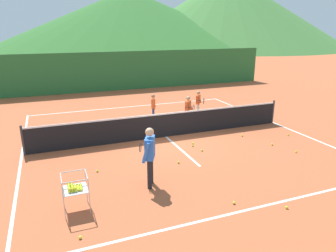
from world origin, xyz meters
TOP-DOWN VIEW (x-y plane):
  - ground_plane at (0.00, 0.00)m, footprint 120.00×120.00m
  - line_baseline_near at (0.00, -5.57)m, footprint 10.48×0.08m
  - line_baseline_far at (0.00, 5.30)m, footprint 10.48×0.08m
  - line_sideline_west at (-5.24, 0.00)m, footprint 0.08×10.87m
  - line_sideline_east at (5.24, 0.00)m, footprint 0.08×10.87m
  - line_service_center at (0.00, 0.00)m, footprint 0.08×5.96m
  - tennis_net at (0.00, 0.00)m, footprint 10.37×0.08m
  - instructor at (-1.83, -3.57)m, footprint 0.51×0.83m
  - student_0 at (0.26, 2.32)m, footprint 0.33×0.50m
  - student_1 at (1.51, 1.19)m, footprint 0.46×0.69m
  - student_2 at (2.61, 2.39)m, footprint 0.42×0.68m
  - ball_cart at (-3.85, -4.10)m, footprint 0.58×0.58m
  - tennis_ball_0 at (4.63, -1.65)m, footprint 0.07×0.07m
  - tennis_ball_1 at (-0.54, -2.53)m, footprint 0.07×0.07m
  - tennis_ball_2 at (0.63, -1.87)m, footprint 0.07×0.07m
  - tennis_ball_3 at (-0.21, -5.23)m, footprint 0.07×0.07m
  - tennis_ball_4 at (3.30, -2.29)m, footprint 0.07×0.07m
  - tennis_ball_5 at (3.62, -3.17)m, footprint 0.07×0.07m
  - tennis_ball_6 at (0.64, -1.13)m, footprint 0.07×0.07m
  - tennis_ball_7 at (0.85, -5.86)m, footprint 0.07×0.07m
  - tennis_ball_8 at (2.83, -1.08)m, footprint 0.07×0.07m
  - tennis_ball_9 at (0.53, -1.34)m, footprint 0.07×0.07m
  - tennis_ball_10 at (-3.06, -2.21)m, footprint 0.07×0.07m
  - tennis_ball_11 at (-3.88, -5.22)m, footprint 0.07×0.07m
  - windscreen_fence at (0.00, 10.18)m, footprint 23.07×0.08m
  - hill_0 at (12.90, 54.97)m, footprint 56.22×56.22m
  - hill_1 at (34.23, 52.07)m, footprint 50.26×50.26m

SIDE VIEW (x-z plane):
  - ground_plane at x=0.00m, z-range 0.00..0.00m
  - line_baseline_near at x=0.00m, z-range 0.00..0.01m
  - line_baseline_far at x=0.00m, z-range 0.00..0.01m
  - line_sideline_west at x=-5.24m, z-range 0.00..0.01m
  - line_sideline_east at x=5.24m, z-range 0.00..0.01m
  - line_service_center at x=0.00m, z-range 0.00..0.01m
  - tennis_ball_0 at x=4.63m, z-range 0.00..0.07m
  - tennis_ball_1 at x=-0.54m, z-range 0.00..0.07m
  - tennis_ball_2 at x=0.63m, z-range 0.00..0.07m
  - tennis_ball_3 at x=-0.21m, z-range 0.00..0.07m
  - tennis_ball_4 at x=3.30m, z-range 0.00..0.07m
  - tennis_ball_5 at x=3.62m, z-range 0.00..0.07m
  - tennis_ball_6 at x=0.64m, z-range 0.00..0.07m
  - tennis_ball_7 at x=0.85m, z-range 0.00..0.07m
  - tennis_ball_8 at x=2.83m, z-range 0.00..0.07m
  - tennis_ball_9 at x=0.53m, z-range 0.00..0.07m
  - tennis_ball_10 at x=-3.06m, z-range 0.00..0.07m
  - tennis_ball_11 at x=-3.88m, z-range 0.00..0.07m
  - tennis_net at x=0.00m, z-range -0.03..1.02m
  - ball_cart at x=-3.85m, z-range 0.14..1.04m
  - student_2 at x=2.61m, z-range 0.12..1.34m
  - student_0 at x=0.26m, z-range 0.12..1.37m
  - student_1 at x=1.51m, z-range 0.13..1.42m
  - instructor at x=-1.83m, z-range 0.17..1.83m
  - windscreen_fence at x=0.00m, z-range 0.00..2.62m
  - hill_0 at x=12.90m, z-range 0.00..11.53m
  - hill_1 at x=34.23m, z-range 0.00..15.16m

